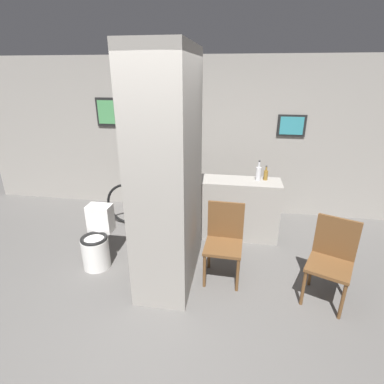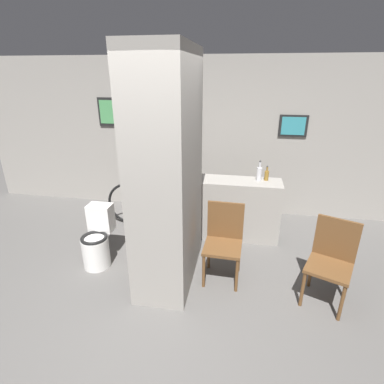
% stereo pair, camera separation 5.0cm
% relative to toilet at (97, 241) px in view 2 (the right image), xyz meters
% --- Properties ---
extents(ground_plane, '(14.00, 14.00, 0.00)m').
position_rel_toilet_xyz_m(ground_plane, '(1.03, -0.67, -0.33)').
color(ground_plane, '#5B5956').
extents(wall_back, '(8.00, 0.09, 2.60)m').
position_rel_toilet_xyz_m(wall_back, '(1.03, 1.96, 0.97)').
color(wall_back, gray).
rests_on(wall_back, ground_plane).
extents(pillar_center, '(0.61, 1.23, 2.60)m').
position_rel_toilet_xyz_m(pillar_center, '(0.98, -0.06, 0.97)').
color(pillar_center, gray).
rests_on(pillar_center, ground_plane).
extents(counter_shelf, '(1.31, 0.44, 0.90)m').
position_rel_toilet_xyz_m(counter_shelf, '(1.70, 1.02, 0.12)').
color(counter_shelf, gray).
rests_on(counter_shelf, ground_plane).
extents(toilet, '(0.34, 0.50, 0.76)m').
position_rel_toilet_xyz_m(toilet, '(0.00, 0.00, 0.00)').
color(toilet, white).
rests_on(toilet, ground_plane).
extents(chair_near_pillar, '(0.45, 0.45, 0.93)m').
position_rel_toilet_xyz_m(chair_near_pillar, '(1.61, 0.02, 0.18)').
color(chair_near_pillar, brown).
rests_on(chair_near_pillar, ground_plane).
extents(chair_by_doorway, '(0.57, 0.57, 0.93)m').
position_rel_toilet_xyz_m(chair_by_doorway, '(2.77, -0.19, 0.18)').
color(chair_by_doorway, brown).
rests_on(chair_by_doorway, ground_plane).
extents(bicycle, '(1.76, 0.42, 0.76)m').
position_rel_toilet_xyz_m(bicycle, '(0.53, 1.12, 0.04)').
color(bicycle, black).
rests_on(bicycle, ground_plane).
extents(bottle_tall, '(0.07, 0.07, 0.30)m').
position_rel_toilet_xyz_m(bottle_tall, '(2.02, 1.07, 0.68)').
color(bottle_tall, silver).
rests_on(bottle_tall, counter_shelf).
extents(bottle_short, '(0.06, 0.06, 0.22)m').
position_rel_toilet_xyz_m(bottle_short, '(2.13, 1.11, 0.65)').
color(bottle_short, olive).
rests_on(bottle_short, counter_shelf).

